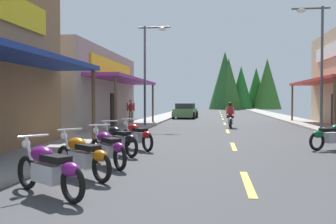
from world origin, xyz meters
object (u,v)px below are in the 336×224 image
streetlamp_right (317,51)px  parked_car_curbside (185,111)px  motorcycle_parked_right_5 (333,135)px  motorcycle_parked_left_0 (49,168)px  motorcycle_parked_left_2 (108,147)px  pedestrian_by_shop (131,110)px  motorcycle_parked_left_1 (83,155)px  motorcycle_parked_left_3 (118,139)px  motorcycle_parked_left_4 (137,135)px  rider_cruising_lead (230,117)px  streetlamp_left (149,62)px

streetlamp_right → parked_car_curbside: 16.44m
motorcycle_parked_right_5 → motorcycle_parked_left_0: 9.84m
motorcycle_parked_left_0 → motorcycle_parked_left_2: size_ratio=1.06×
streetlamp_right → motorcycle_parked_left_0: streetlamp_right is taller
motorcycle_parked_left_0 → pedestrian_by_shop: size_ratio=1.04×
motorcycle_parked_left_0 → motorcycle_parked_left_2: 3.02m
motorcycle_parked_left_1 → motorcycle_parked_left_3: size_ratio=1.08×
motorcycle_parked_left_4 → rider_cruising_lead: (3.55, 10.60, 0.17)m
motorcycle_parked_left_3 → motorcycle_parked_left_4: (0.29, 1.35, 0.00)m
motorcycle_parked_left_2 → motorcycle_parked_left_0: bearing=137.3°
motorcycle_parked_left_2 → motorcycle_parked_left_4: bearing=-40.4°
streetlamp_left → motorcycle_parked_left_0: bearing=-85.8°
streetlamp_right → motorcycle_parked_left_2: size_ratio=3.94×
streetlamp_left → motorcycle_parked_left_0: streetlamp_left is taller
streetlamp_right → motorcycle_parked_right_5: size_ratio=3.56×
pedestrian_by_shop → rider_cruising_lead: bearing=32.5°
motorcycle_parked_left_1 → motorcycle_parked_left_4: (0.17, 4.78, 0.00)m
rider_cruising_lead → pedestrian_by_shop: (-6.78, 2.62, 0.36)m
motorcycle_parked_left_0 → motorcycle_parked_left_2: bearing=-58.4°
streetlamp_right → motorcycle_parked_left_4: streetlamp_right is taller
streetlamp_right → pedestrian_by_shop: size_ratio=3.88×
pedestrian_by_shop → motorcycle_parked_left_0: bearing=-27.5°
motorcycle_parked_left_1 → rider_cruising_lead: 15.82m
motorcycle_parked_left_0 → motorcycle_parked_left_1: same height
motorcycle_parked_left_4 → rider_cruising_lead: rider_cruising_lead is taller
motorcycle_parked_left_3 → rider_cruising_lead: (3.84, 11.95, 0.17)m
motorcycle_parked_left_4 → rider_cruising_lead: size_ratio=0.78×
motorcycle_parked_right_5 → motorcycle_parked_left_2: 7.81m
motorcycle_parked_right_5 → motorcycle_parked_left_4: (-6.62, -0.75, 0.00)m
streetlamp_right → pedestrian_by_shop: (-11.32, 4.53, -3.32)m
parked_car_curbside → pedestrian_by_shop: bearing=163.9°
parked_car_curbside → motorcycle_parked_left_4: bearing=-177.2°
pedestrian_by_shop → parked_car_curbside: pedestrian_by_shop is taller
motorcycle_parked_left_0 → motorcycle_parked_left_4: same height
streetlamp_left → motorcycle_parked_left_2: size_ratio=3.68×
streetlamp_left → motorcycle_parked_right_5: size_ratio=3.33×
motorcycle_parked_left_1 → motorcycle_parked_left_3: 3.43m
pedestrian_by_shop → streetlamp_right: bearing=31.9°
streetlamp_right → motorcycle_parked_left_1: size_ratio=3.89×
streetlamp_left → streetlamp_right: bearing=-11.3°
streetlamp_left → parked_car_curbside: streetlamp_left is taller
motorcycle_parked_left_0 → motorcycle_parked_left_1: (0.04, 1.56, 0.00)m
motorcycle_parked_left_0 → parked_car_curbside: 28.80m
streetlamp_right → motorcycle_parked_left_0: size_ratio=3.72×
streetlamp_left → streetlamp_right: 9.72m
streetlamp_right → motorcycle_parked_left_4: 12.48m
streetlamp_left → motorcycle_parked_left_2: 14.46m
motorcycle_parked_left_2 → motorcycle_parked_left_4: same height
streetlamp_right → motorcycle_parked_right_5: streetlamp_right is taller
streetlamp_right → motorcycle_parked_left_1: (-8.26, -13.48, -3.84)m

